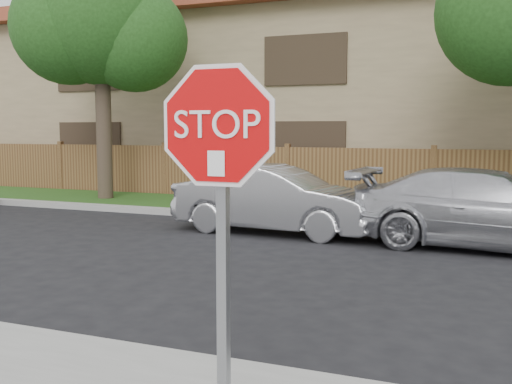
% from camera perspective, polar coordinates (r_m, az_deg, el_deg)
% --- Properties ---
extents(ground, '(90.00, 90.00, 0.00)m').
position_cam_1_polar(ground, '(5.37, 3.81, -17.36)').
color(ground, black).
rests_on(ground, ground).
extents(far_curb, '(70.00, 0.30, 0.15)m').
position_cam_1_polar(far_curb, '(13.09, 15.04, -3.17)').
color(far_curb, gray).
rests_on(far_curb, ground).
extents(grass_strip, '(70.00, 3.00, 0.12)m').
position_cam_1_polar(grass_strip, '(14.71, 15.82, -2.25)').
color(grass_strip, '#1E4714').
rests_on(grass_strip, ground).
extents(fence, '(70.00, 0.12, 1.60)m').
position_cam_1_polar(fence, '(16.21, 16.51, 1.12)').
color(fence, '#50321C').
rests_on(fence, ground).
extents(apartment_building, '(35.20, 9.20, 7.20)m').
position_cam_1_polar(apartment_building, '(21.78, 18.18, 9.46)').
color(apartment_building, '#8C7957').
rests_on(apartment_building, ground).
extents(tree_left, '(4.80, 3.90, 7.78)m').
position_cam_1_polar(tree_left, '(17.97, -14.77, 15.79)').
color(tree_left, '#382B21').
rests_on(tree_left, ground).
extents(stop_sign, '(1.01, 0.13, 2.55)m').
position_cam_1_polar(stop_sign, '(3.56, -3.50, 1.15)').
color(stop_sign, gray).
rests_on(stop_sign, sidewalk_near).
extents(sedan_left, '(4.28, 1.73, 1.38)m').
position_cam_1_polar(sedan_left, '(12.20, 1.94, -0.71)').
color(sedan_left, '#A6A6AA').
rests_on(sedan_left, ground).
extents(sedan_right, '(4.98, 2.24, 1.42)m').
position_cam_1_polar(sedan_right, '(11.38, 21.36, -1.53)').
color(sedan_right, '#B1B3B9').
rests_on(sedan_right, ground).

